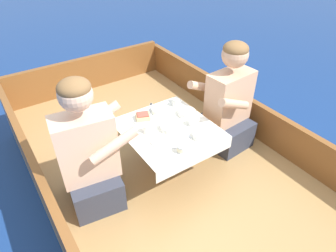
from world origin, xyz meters
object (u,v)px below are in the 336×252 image
coffee_cup_port (176,102)px  coffee_cup_starboard (147,128)px  tin_can (182,149)px  person_port (89,156)px  sandwich (143,116)px  coffee_cup_center (193,122)px  person_starboard (228,106)px

coffee_cup_port → coffee_cup_starboard: size_ratio=1.01×
coffee_cup_port → coffee_cup_starboard: bearing=-155.0°
coffee_cup_port → tin_can: bearing=-121.9°
person_port → sandwich: 0.57m
sandwich → coffee_cup_center: bearing=-44.2°
coffee_cup_starboard → coffee_cup_center: (0.35, -0.12, -0.01)m
coffee_cup_port → coffee_cup_starboard: 0.45m
tin_can → person_starboard: bearing=21.8°
person_starboard → coffee_cup_center: person_starboard is taller
person_starboard → coffee_cup_port: 0.47m
coffee_cup_port → tin_can: (-0.33, -0.53, -0.01)m
sandwich → tin_can: size_ratio=2.09×
coffee_cup_center → tin_can: coffee_cup_center is taller
person_starboard → sandwich: (-0.75, 0.21, 0.05)m
person_port → tin_can: person_port is taller
person_port → coffee_cup_center: bearing=0.3°
coffee_cup_center → tin_can: size_ratio=1.57×
person_port → tin_can: size_ratio=15.44×
sandwich → coffee_cup_port: coffee_cup_port is taller
sandwich → coffee_cup_port: (0.35, 0.02, 0.00)m
person_starboard → person_port: bearing=-6.0°
person_port → coffee_cup_port: (0.89, 0.19, 0.04)m
person_starboard → tin_can: size_ratio=14.94×
person_starboard → coffee_cup_port: (-0.40, 0.24, 0.05)m
tin_can → sandwich: bearing=92.7°
sandwich → tin_can: sandwich is taller
sandwich → tin_can: bearing=-87.3°
person_starboard → coffee_cup_starboard: person_starboard is taller
person_starboard → sandwich: bearing=-19.9°
coffee_cup_port → person_starboard: bearing=-30.6°
coffee_cup_port → coffee_cup_center: (-0.05, -0.31, -0.00)m
person_port → sandwich: bearing=25.8°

